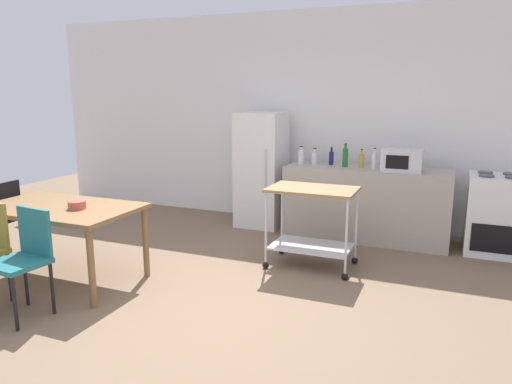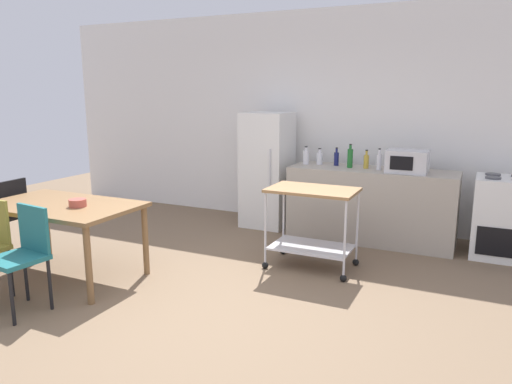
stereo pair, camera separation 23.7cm
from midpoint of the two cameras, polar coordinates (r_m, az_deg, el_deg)
ground_plane at (r=4.25m, az=-7.94°, el=-13.79°), size 12.00×12.00×0.00m
back_wall at (r=6.79m, az=5.62°, el=8.61°), size 8.40×0.12×2.90m
kitchen_counter at (r=6.14m, az=11.83°, el=-1.38°), size 2.00×0.64×0.90m
dining_table at (r=5.05m, az=-23.43°, el=-2.41°), size 1.50×0.90×0.75m
chair_teal at (r=4.44m, az=-27.16°, el=-6.69°), size 0.44×0.44×0.89m
stove_oven at (r=6.07m, az=25.43°, el=-2.43°), size 0.60×0.61×0.92m
refrigerator at (r=6.58m, az=-0.37°, el=2.65°), size 0.60×0.63×1.55m
kitchen_cart at (r=5.05m, az=5.31°, el=-2.62°), size 0.91×0.57×0.85m
bottle_soda at (r=6.28m, az=4.26°, el=4.21°), size 0.08×0.08×0.23m
bottle_sparkling_water at (r=6.28m, az=5.87°, el=4.07°), size 0.08×0.08×0.21m
bottle_wine at (r=6.24m, az=7.83°, el=4.03°), size 0.06×0.06×0.23m
bottle_hot_sauce at (r=6.09m, az=9.43°, el=4.09°), size 0.07×0.07×0.29m
bottle_soy_sauce at (r=6.08m, az=11.27°, el=3.70°), size 0.06×0.06×0.23m
bottle_olive_oil at (r=5.99m, az=12.72°, el=3.65°), size 0.06×0.06×0.26m
microwave at (r=5.90m, az=15.84°, el=3.62°), size 0.46×0.35×0.26m
fruit_bowl at (r=4.85m, az=-21.77°, el=-1.43°), size 0.16×0.16×0.07m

